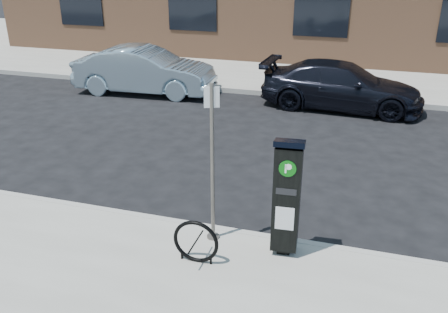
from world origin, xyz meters
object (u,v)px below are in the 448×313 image
at_px(bike_rack, 196,242).
at_px(car_silver, 145,70).
at_px(car_dark, 341,86).
at_px(parking_kiosk, 287,196).
at_px(sign_pole, 212,166).

xyz_separation_m(bike_rack, car_silver, (-4.69, 8.16, 0.25)).
bearing_deg(bike_rack, car_dark, 80.83).
distance_m(bike_rack, car_dark, 8.46).
distance_m(parking_kiosk, car_silver, 9.55).
xyz_separation_m(parking_kiosk, sign_pole, (-1.10, 0.05, 0.29)).
relative_size(parking_kiosk, car_dark, 0.39).
distance_m(parking_kiosk, bike_rack, 1.41).
relative_size(parking_kiosk, sign_pole, 0.73).
bearing_deg(bike_rack, parking_kiosk, 27.83).
bearing_deg(sign_pole, car_dark, 56.42).
height_order(parking_kiosk, car_dark, parking_kiosk).
bearing_deg(parking_kiosk, sign_pole, 172.93).
bearing_deg(car_dark, bike_rack, 174.14).
height_order(parking_kiosk, bike_rack, parking_kiosk).
bearing_deg(car_silver, car_dark, -91.86).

